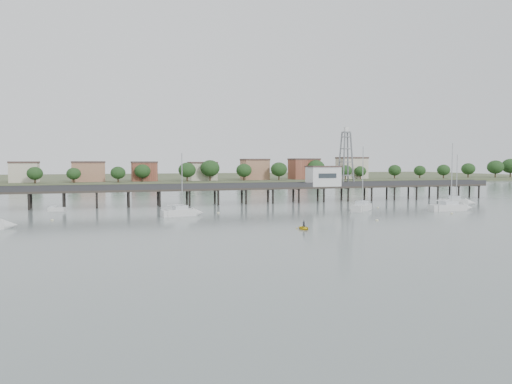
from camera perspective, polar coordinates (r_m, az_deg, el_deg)
ground_plane at (r=66.82m, az=10.25°, el=-5.56°), size 500.00×500.00×0.00m
pier at (r=122.46m, az=-2.95°, el=0.39°), size 150.00×5.00×5.50m
pier_building at (r=130.91m, az=7.70°, el=1.82°), size 8.40×5.40×5.30m
lattice_tower at (r=133.76m, az=10.24°, el=3.73°), size 3.20×3.20×15.50m
sailboat_e at (r=130.78m, az=22.25°, el=-1.05°), size 7.75×5.95×12.80m
sailboat_c at (r=110.37m, az=12.21°, el=-1.67°), size 8.16×7.90×14.47m
sailboat_b at (r=97.03m, az=-8.00°, el=-2.33°), size 7.94×3.82×12.69m
sailboat_d at (r=115.01m, az=21.84°, el=-1.64°), size 9.37×3.05×15.22m
white_tender at (r=113.00m, az=-21.87°, el=-1.85°), size 3.61×2.21×1.31m
yellow_dinghy at (r=77.59m, az=5.48°, el=-4.25°), size 2.15×0.82×2.94m
dinghy_occupant at (r=77.59m, az=5.48°, el=-4.25°), size 0.69×1.19×0.27m
mooring_buoys at (r=98.13m, az=5.16°, el=-2.57°), size 75.59×21.55×0.39m
far_shore at (r=299.67m, az=-11.61°, el=1.63°), size 500.00×170.00×10.40m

